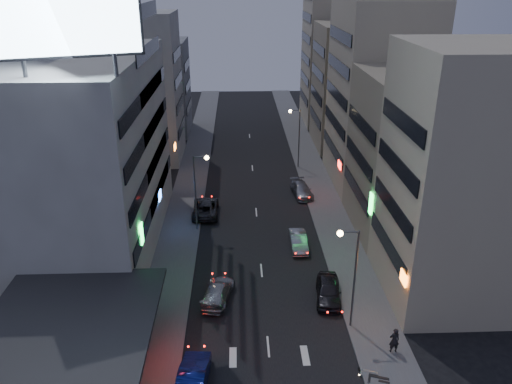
{
  "coord_description": "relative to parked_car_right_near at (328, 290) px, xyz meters",
  "views": [
    {
      "loc": [
        -1.94,
        -24.07,
        24.14
      ],
      "look_at": [
        -0.41,
        16.13,
        6.74
      ],
      "focal_mm": 35.0,
      "sensor_mm": 36.0,
      "label": 1
    }
  ],
  "objects": [
    {
      "name": "sidewalk_left",
      "position": [
        -13.2,
        20.48,
        -0.76
      ],
      "size": [
        4.0,
        120.0,
        0.12
      ],
      "primitive_type": "cube",
      "color": "#4C4C4F",
      "rests_on": "ground"
    },
    {
      "name": "sidewalk_right",
      "position": [
        2.8,
        20.48,
        -0.76
      ],
      "size": [
        4.0,
        120.0,
        0.12
      ],
      "primitive_type": "cube",
      "color": "#4C4C4F",
      "rests_on": "ground"
    },
    {
      "name": "food_court",
      "position": [
        -19.1,
        -7.52,
        1.16
      ],
      "size": [
        11.0,
        13.0,
        3.88
      ],
      "color": "tan",
      "rests_on": "ground"
    },
    {
      "name": "white_building",
      "position": [
        -22.2,
        10.48,
        8.18
      ],
      "size": [
        14.0,
        24.0,
        18.0
      ],
      "primitive_type": "cube",
      "color": "#B3B3AE",
      "rests_on": "ground"
    },
    {
      "name": "shophouse_near",
      "position": [
        9.8,
        0.98,
        9.18
      ],
      "size": [
        10.0,
        11.0,
        20.0
      ],
      "primitive_type": "cube",
      "color": "tan",
      "rests_on": "ground"
    },
    {
      "name": "shophouse_mid",
      "position": [
        10.3,
        12.48,
        7.18
      ],
      "size": [
        11.0,
        12.0,
        16.0
      ],
      "primitive_type": "cube",
      "color": "gray",
      "rests_on": "ground"
    },
    {
      "name": "shophouse_far",
      "position": [
        9.8,
        25.48,
        10.18
      ],
      "size": [
        10.0,
        14.0,
        22.0
      ],
      "primitive_type": "cube",
      "color": "tan",
      "rests_on": "ground"
    },
    {
      "name": "far_left_a",
      "position": [
        -20.7,
        35.48,
        9.18
      ],
      "size": [
        11.0,
        10.0,
        20.0
      ],
      "primitive_type": "cube",
      "color": "#B3B3AE",
      "rests_on": "ground"
    },
    {
      "name": "far_left_b",
      "position": [
        -21.2,
        48.48,
        6.68
      ],
      "size": [
        12.0,
        10.0,
        15.0
      ],
      "primitive_type": "cube",
      "color": "gray",
      "rests_on": "ground"
    },
    {
      "name": "far_right_a",
      "position": [
        10.3,
        40.48,
        8.18
      ],
      "size": [
        11.0,
        12.0,
        18.0
      ],
      "primitive_type": "cube",
      "color": "gray",
      "rests_on": "ground"
    },
    {
      "name": "far_right_b",
      "position": [
        10.8,
        54.48,
        11.18
      ],
      "size": [
        12.0,
        12.0,
        24.0
      ],
      "primitive_type": "cube",
      "color": "tan",
      "rests_on": "ground"
    },
    {
      "name": "billboard",
      "position": [
        -18.19,
        0.46,
        20.84
      ],
      "size": [
        9.52,
        3.75,
        6.2
      ],
      "rotation": [
        0.0,
        0.0,
        0.35
      ],
      "color": "#595B60",
      "rests_on": "white_building"
    },
    {
      "name": "street_lamp_right_near",
      "position": [
        0.7,
        -3.52,
        4.54
      ],
      "size": [
        1.6,
        0.44,
        8.02
      ],
      "color": "#595B60",
      "rests_on": "sidewalk_right"
    },
    {
      "name": "street_lamp_left",
      "position": [
        -11.11,
        12.48,
        4.54
      ],
      "size": [
        1.6,
        0.44,
        8.02
      ],
      "color": "#595B60",
      "rests_on": "sidewalk_left"
    },
    {
      "name": "street_lamp_right_far",
      "position": [
        0.7,
        30.48,
        4.54
      ],
      "size": [
        1.6,
        0.44,
        8.02
      ],
      "color": "#595B60",
      "rests_on": "sidewalk_right"
    },
    {
      "name": "parked_car_right_near",
      "position": [
        0.0,
        0.0,
        0.0
      ],
      "size": [
        2.56,
        5.04,
        1.64
      ],
      "primitive_type": "imported",
      "rotation": [
        0.0,
        0.0,
        -0.13
      ],
      "color": "#232227",
      "rests_on": "ground"
    },
    {
      "name": "parked_car_right_mid",
      "position": [
        -1.45,
        8.44,
        -0.1
      ],
      "size": [
        1.53,
        4.37,
        1.44
      ],
      "primitive_type": "imported",
      "rotation": [
        0.0,
        0.0,
        0.0
      ],
      "color": "#A2A5AA",
      "rests_on": "ground"
    },
    {
      "name": "parked_car_left",
      "position": [
        -10.8,
        16.26,
        -0.0
      ],
      "size": [
        2.73,
        5.9,
        1.64
      ],
      "primitive_type": "imported",
      "rotation": [
        0.0,
        0.0,
        3.14
      ],
      "color": "#242529",
      "rests_on": "ground"
    },
    {
      "name": "parked_car_right_far",
      "position": [
        0.4,
        20.94,
        -0.1
      ],
      "size": [
        2.61,
        5.21,
        1.45
      ],
      "primitive_type": "imported",
      "rotation": [
        0.0,
        0.0,
        0.12
      ],
      "color": "#929499",
      "rests_on": "ground"
    },
    {
      "name": "road_car_blue",
      "position": [
        -10.2,
        -9.19,
        0.0
      ],
      "size": [
        2.13,
        5.12,
        1.65
      ],
      "primitive_type": "imported",
      "rotation": [
        0.0,
        0.0,
        3.06
      ],
      "color": "navy",
      "rests_on": "ground"
    },
    {
      "name": "road_car_silver",
      "position": [
        -8.94,
        0.27,
        -0.1
      ],
      "size": [
        2.98,
        5.3,
        1.45
      ],
      "primitive_type": "imported",
      "rotation": [
        0.0,
        0.0,
        2.94
      ],
      "color": "#93979A",
      "rests_on": "ground"
    },
    {
      "name": "person",
      "position": [
        3.45,
        -6.49,
        0.27
      ],
      "size": [
        0.72,
        0.49,
        1.94
      ],
      "primitive_type": "imported",
      "rotation": [
        0.0,
        0.0,
        3.18
      ],
      "color": "black",
      "rests_on": "sidewalk_right"
    },
    {
      "name": "scooter_black_b",
      "position": [
        2.51,
        -8.99,
        -0.1
      ],
      "size": [
        1.26,
        2.08,
        1.21
      ],
      "primitive_type": null,
      "rotation": [
        0.0,
        0.0,
        1.24
      ],
      "color": "black",
      "rests_on": "sidewalk_right"
    },
    {
      "name": "scooter_silver_b",
      "position": [
        1.92,
        -8.41,
        -0.2
      ],
      "size": [
        1.1,
        1.74,
        1.01
      ],
      "primitive_type": null,
      "rotation": [
        0.0,
        0.0,
        1.21
      ],
      "color": "#B4B7BC",
      "rests_on": "sidewalk_right"
    }
  ]
}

